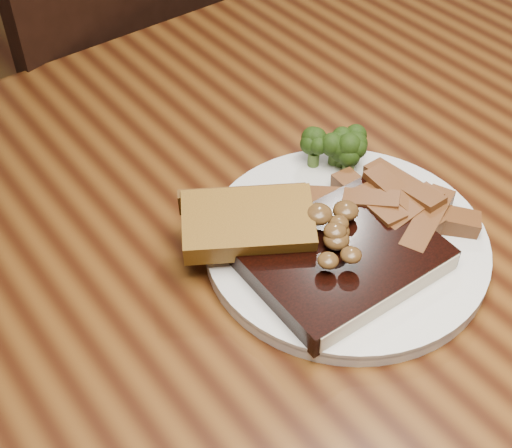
% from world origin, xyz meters
% --- Properties ---
extents(dining_table, '(1.60, 0.90, 0.75)m').
position_xyz_m(dining_table, '(0.00, 0.00, 0.66)').
color(dining_table, '#542F10').
rests_on(dining_table, ground).
extents(chair_far, '(0.51, 0.51, 0.90)m').
position_xyz_m(chair_far, '(0.11, 0.62, 0.49)').
color(chair_far, black).
rests_on(chair_far, ground).
extents(plate, '(0.32, 0.32, 0.01)m').
position_xyz_m(plate, '(0.05, -0.04, 0.76)').
color(plate, silver).
rests_on(plate, dining_table).
extents(steak, '(0.17, 0.14, 0.03)m').
position_xyz_m(steak, '(0.02, -0.06, 0.77)').
color(steak, black).
rests_on(steak, plate).
extents(steak_bone, '(0.16, 0.02, 0.02)m').
position_xyz_m(steak_bone, '(0.02, -0.12, 0.77)').
color(steak_bone, beige).
rests_on(steak_bone, plate).
extents(mushroom_pile, '(0.07, 0.07, 0.03)m').
position_xyz_m(mushroom_pile, '(0.02, -0.05, 0.80)').
color(mushroom_pile, '#523619').
rests_on(mushroom_pile, steak).
extents(garlic_bread, '(0.14, 0.12, 0.03)m').
position_xyz_m(garlic_bread, '(-0.03, 0.01, 0.78)').
color(garlic_bread, brown).
rests_on(garlic_bread, plate).
extents(potato_wedges, '(0.12, 0.12, 0.02)m').
position_xyz_m(potato_wedges, '(0.12, -0.06, 0.77)').
color(potato_wedges, brown).
rests_on(potato_wedges, plate).
extents(broccoli_cluster, '(0.07, 0.07, 0.04)m').
position_xyz_m(broccoli_cluster, '(0.12, 0.04, 0.78)').
color(broccoli_cluster, '#1B330B').
rests_on(broccoli_cluster, plate).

